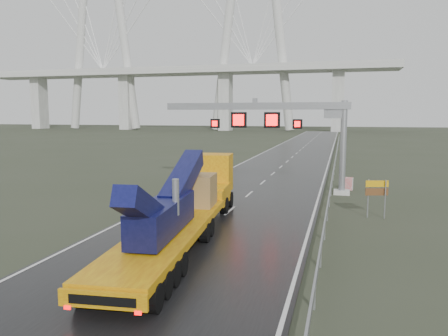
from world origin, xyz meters
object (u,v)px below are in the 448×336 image
(heavy_haul_truck, at_px, (190,201))
(exit_sign_pair, at_px, (377,191))
(sign_gantry, at_px, (281,121))
(striped_barrier, at_px, (349,184))

(heavy_haul_truck, height_order, exit_sign_pair, heavy_haul_truck)
(heavy_haul_truck, xyz_separation_m, exit_sign_pair, (9.72, 5.65, -0.03))
(sign_gantry, height_order, exit_sign_pair, sign_gantry)
(heavy_haul_truck, bearing_deg, striped_barrier, 55.78)
(sign_gantry, xyz_separation_m, striped_barrier, (5.35, 2.01, -5.09))
(striped_barrier, bearing_deg, exit_sign_pair, -68.30)
(heavy_haul_truck, relative_size, exit_sign_pair, 7.90)
(exit_sign_pair, height_order, striped_barrier, exit_sign_pair)
(heavy_haul_truck, bearing_deg, exit_sign_pair, 24.54)
(heavy_haul_truck, bearing_deg, sign_gantry, 71.83)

